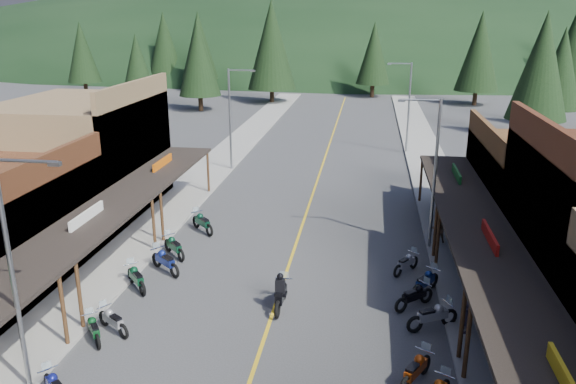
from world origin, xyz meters
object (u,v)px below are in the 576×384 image
at_px(bike_west_7, 113,320).
at_px(bike_east_8, 414,295).
at_px(pine_10, 199,57).
at_px(pedestrian_east_b, 438,229).
at_px(streetlight_1, 232,115).
at_px(pine_8, 138,71).
at_px(rider_on_bike, 281,293).
at_px(bike_west_6, 94,328).
at_px(bike_west_8, 136,277).
at_px(shop_east_3, 548,191).
at_px(streetlight_3, 407,104).
at_px(pine_9, 561,68).
at_px(pine_4, 479,51).
at_px(streetlight_2, 432,168).
at_px(bike_east_7, 433,315).
at_px(bike_east_6, 416,369).
at_px(shop_west_3, 84,156).
at_px(pedestrian_east_a, 466,312).
at_px(bike_west_11, 202,222).
at_px(bike_east_10, 406,262).
at_px(streetlight_0, 15,268).
at_px(bike_west_9, 165,260).
at_px(pine_11, 542,66).
at_px(pine_5, 576,42).
at_px(pine_1, 199,45).
at_px(pine_0, 82,52).
at_px(pine_3, 374,53).
at_px(pine_7, 164,43).
at_px(bike_west_10, 174,246).
at_px(pine_2, 272,45).
at_px(bike_east_9, 425,281).

relative_size(bike_west_7, bike_east_8, 0.94).
distance_m(pine_10, pedestrian_east_b, 48.98).
distance_m(streetlight_1, pine_8, 23.51).
xyz_separation_m(rider_on_bike, pedestrian_east_b, (7.32, 8.06, 0.23)).
distance_m(bike_west_6, bike_west_8, 4.25).
distance_m(shop_east_3, pine_10, 50.24).
xyz_separation_m(streetlight_3, pine_9, (17.05, 15.00, 1.92)).
bearing_deg(pine_4, streetlight_2, -101.99).
relative_size(bike_west_8, bike_east_7, 0.97).
distance_m(pine_4, bike_east_6, 65.38).
bearing_deg(shop_west_3, pedestrian_east_a, -28.69).
bearing_deg(bike_west_11, bike_east_10, -62.72).
bearing_deg(bike_west_7, bike_east_7, -46.65).
xyz_separation_m(streetlight_0, bike_west_9, (1.17, 9.23, -3.80)).
distance_m(shop_west_3, pine_11, 43.22).
relative_size(streetlight_3, pine_5, 0.57).
relative_size(shop_east_3, bike_west_7, 5.51).
relative_size(shop_west_3, bike_west_9, 4.75).
xyz_separation_m(shop_west_3, pine_1, (-10.22, 58.70, 3.72)).
xyz_separation_m(pine_9, bike_east_10, (-18.29, -40.14, -5.83)).
relative_size(pine_8, bike_west_8, 4.61).
relative_size(pine_0, bike_west_7, 5.56).
xyz_separation_m(streetlight_3, pine_3, (-2.95, 36.00, 2.02)).
relative_size(shop_east_3, streetlight_1, 1.36).
bearing_deg(streetlight_0, bike_east_6, 9.80).
relative_size(pine_7, rider_on_bike, 5.40).
distance_m(pine_4, bike_west_10, 60.29).
distance_m(streetlight_3, pine_5, 50.08).
bearing_deg(pine_11, bike_west_6, -122.86).
bearing_deg(streetlight_2, bike_west_11, 177.22).
bearing_deg(pine_2, bike_west_7, -86.13).
height_order(bike_west_7, bike_east_9, bike_east_9).
height_order(shop_east_3, pine_8, pine_8).
xyz_separation_m(shop_west_3, bike_west_7, (7.86, -13.51, -2.95)).
relative_size(pine_3, bike_west_9, 4.79).
bearing_deg(streetlight_3, streetlight_1, -150.09).
bearing_deg(bike_east_9, streetlight_2, 118.95).
height_order(shop_west_3, pine_0, pine_0).
distance_m(streetlight_3, pine_8, 30.67).
xyz_separation_m(streetlight_0, streetlight_2, (13.90, 14.00, 0.00)).
bearing_deg(streetlight_3, pine_0, 145.72).
distance_m(streetlight_0, pine_8, 48.42).
relative_size(streetlight_1, pine_4, 0.64).
distance_m(shop_east_3, rider_on_bike, 17.31).
height_order(streetlight_3, pedestrian_east_a, streetlight_3).
bearing_deg(streetlight_0, streetlight_2, 45.20).
distance_m(pine_1, bike_east_6, 79.81).
bearing_deg(pedestrian_east_a, pine_2, -176.45).
xyz_separation_m(pine_1, pine_7, (-8.00, 6.00, 0.00)).
relative_size(pine_2, pine_4, 1.12).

